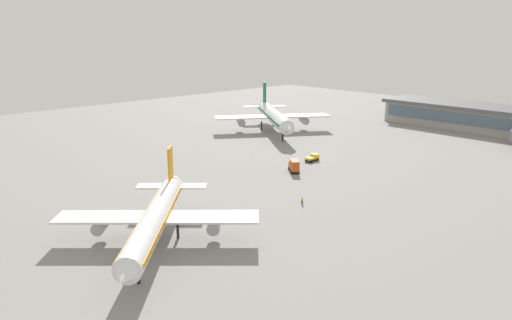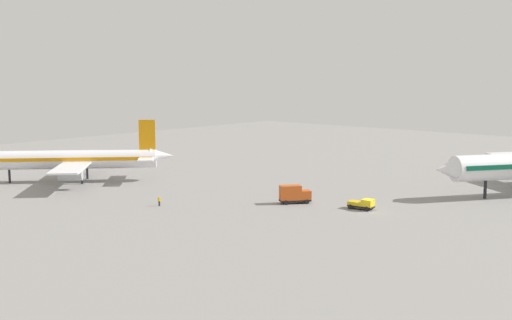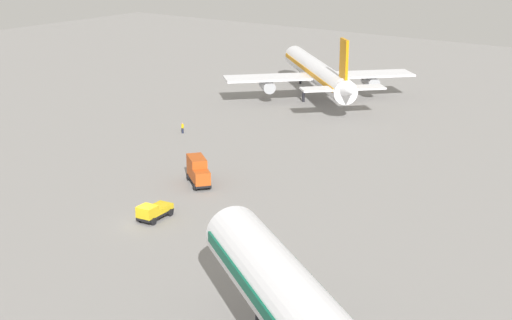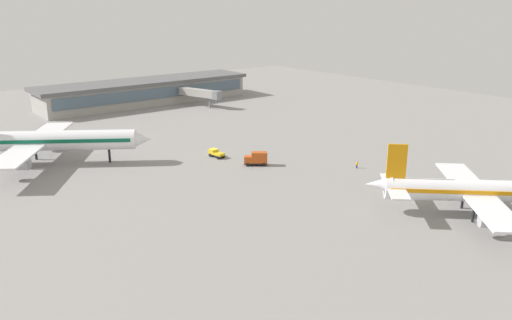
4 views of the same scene
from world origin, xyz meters
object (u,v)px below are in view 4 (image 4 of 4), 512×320
Objects in this scene: pushback_tractor at (216,153)px; ground_crew_worker at (357,165)px; catering_truck at (257,159)px; airplane_taxiing at (484,191)px; airplane_at_gate at (41,141)px.

ground_crew_worker is at bearing -149.48° from pushback_tractor.
catering_truck is (-3.78, 11.98, 0.73)m from pushback_tractor.
airplane_taxiing is 6.25× the size of catering_truck.
airplane_taxiing is (-54.00, 83.24, -1.01)m from airplane_at_gate.
pushback_tractor is 35.61m from ground_crew_worker.
catering_truck is at bearing 93.55° from ground_crew_worker.
airplane_taxiing reaches higher than ground_crew_worker.
airplane_taxiing is at bearing -170.33° from pushback_tractor.
pushback_tractor is at bearing 148.97° from airplane_taxiing.
airplane_taxiing is at bearing -22.54° from airplane_at_gate.
catering_truck reaches higher than pushback_tractor.
ground_crew_worker is (-3.83, -33.22, -4.00)m from airplane_taxiing.
airplane_at_gate is at bearing -2.21° from catering_truck.
airplane_at_gate is at bearing 96.37° from ground_crew_worker.
ground_crew_worker is at bearing 173.68° from catering_truck.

